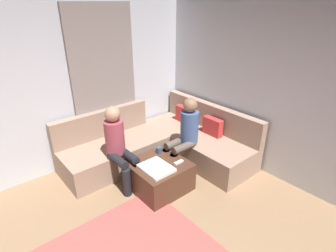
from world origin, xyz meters
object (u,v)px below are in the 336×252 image
game_remote (179,162)px  person_on_couch_back (185,133)px  person_on_couch_side (119,144)px  ottoman (159,175)px  coffee_mug (159,150)px  sectional_couch (162,144)px

game_remote → person_on_couch_back: 0.54m
person_on_couch_back → person_on_couch_side: same height
person_on_couch_back → ottoman: bearing=100.9°
ottoman → coffee_mug: 0.38m
sectional_couch → game_remote: (0.79, -0.34, 0.15)m
person_on_couch_side → game_remote: bearing=131.8°
game_remote → person_on_couch_back: (-0.30, 0.39, 0.23)m
coffee_mug → game_remote: coffee_mug is taller
coffee_mug → ottoman: bearing=-39.3°
sectional_couch → person_on_couch_back: 0.62m
sectional_couch → game_remote: 0.87m
coffee_mug → person_on_couch_side: person_on_couch_side is taller
person_on_couch_side → sectional_couch: bearing=-170.8°
ottoman → game_remote: (0.18, 0.22, 0.22)m
game_remote → person_on_couch_back: person_on_couch_back is taller
ottoman → person_on_couch_side: bearing=-142.6°
ottoman → game_remote: bearing=50.7°
ottoman → person_on_couch_side: size_ratio=0.63×
ottoman → game_remote: size_ratio=5.07×
sectional_couch → coffee_mug: (0.39, -0.38, 0.19)m
coffee_mug → game_remote: 0.40m
ottoman → coffee_mug: coffee_mug is taller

